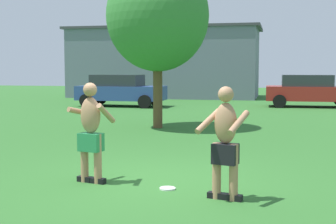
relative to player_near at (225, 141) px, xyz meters
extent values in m
plane|color=#2D6628|center=(-1.37, 0.90, -0.87)|extent=(80.00, 80.00, 0.00)
cube|color=black|center=(0.13, -0.02, -0.82)|extent=(0.28, 0.17, 0.09)
cylinder|color=tan|center=(0.13, -0.02, -0.46)|extent=(0.13, 0.13, 0.82)
cube|color=black|center=(-0.12, 0.04, -0.82)|extent=(0.28, 0.17, 0.09)
cylinder|color=tan|center=(-0.12, 0.04, -0.46)|extent=(0.13, 0.13, 0.82)
cube|color=black|center=(0.00, 0.01, -0.19)|extent=(0.40, 0.32, 0.30)
ellipsoid|color=tan|center=(0.00, 0.01, 0.25)|extent=(0.38, 0.29, 0.60)
cylinder|color=tan|center=(0.20, -0.14, 0.28)|extent=(0.29, 0.55, 0.32)
cylinder|color=tan|center=(-0.24, -0.04, 0.28)|extent=(0.35, 0.51, 0.34)
sphere|color=tan|center=(0.00, 0.01, 0.67)|extent=(0.23, 0.23, 0.23)
cube|color=black|center=(-2.42, 0.59, -0.82)|extent=(0.28, 0.17, 0.09)
cylinder|color=tan|center=(-2.42, 0.59, -0.45)|extent=(0.13, 0.13, 0.83)
cube|color=black|center=(-2.16, 0.53, -0.82)|extent=(0.28, 0.17, 0.09)
cylinder|color=tan|center=(-2.16, 0.53, -0.45)|extent=(0.13, 0.13, 0.83)
cube|color=#28844C|center=(-2.29, 0.56, -0.18)|extent=(0.43, 0.32, 0.30)
ellipsoid|color=tan|center=(-2.29, 0.56, 0.27)|extent=(0.41, 0.30, 0.60)
cylinder|color=tan|center=(-2.50, 0.71, 0.30)|extent=(0.36, 0.55, 0.22)
cylinder|color=tan|center=(-2.03, 0.60, 0.30)|extent=(0.16, 0.54, 0.37)
sphere|color=tan|center=(-2.29, 0.56, 0.69)|extent=(0.23, 0.23, 0.23)
cylinder|color=white|center=(-0.95, 0.41, -0.85)|extent=(0.26, 0.26, 0.03)
cube|color=#2D478C|center=(-6.90, 16.05, -0.20)|extent=(4.35, 1.92, 0.70)
cube|color=#282D33|center=(-7.10, 16.06, 0.43)|extent=(2.45, 1.65, 0.56)
cylinder|color=black|center=(-5.38, 16.91, -0.55)|extent=(0.65, 0.24, 0.64)
cylinder|color=black|center=(-5.43, 15.11, -0.55)|extent=(0.65, 0.24, 0.64)
cylinder|color=black|center=(-8.38, 16.99, -0.55)|extent=(0.65, 0.24, 0.64)
cylinder|color=black|center=(-8.43, 15.19, -0.55)|extent=(0.65, 0.24, 0.64)
cube|color=maroon|center=(2.30, 17.73, -0.20)|extent=(4.33, 1.87, 0.70)
cube|color=#282D33|center=(2.10, 17.72, 0.43)|extent=(2.43, 1.62, 0.56)
cylinder|color=black|center=(0.78, 18.60, -0.55)|extent=(0.64, 0.23, 0.64)
cylinder|color=black|center=(0.81, 16.80, -0.55)|extent=(0.64, 0.23, 0.64)
cube|color=slate|center=(-6.61, 24.45, 1.32)|extent=(12.03, 5.19, 4.38)
cube|color=#3F3F44|center=(-6.61, 24.45, 3.59)|extent=(12.51, 5.40, 0.16)
cylinder|color=brown|center=(-3.02, 8.03, 0.30)|extent=(0.30, 0.30, 2.32)
ellipsoid|color=#387F38|center=(-3.02, 8.03, 2.68)|extent=(3.24, 3.24, 3.49)
camera|label=1|loc=(0.73, -6.90, 1.05)|focal=51.64mm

